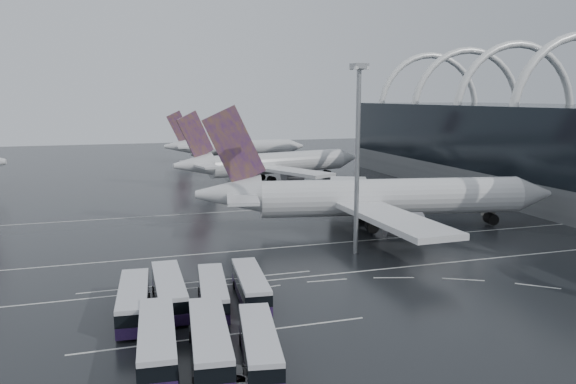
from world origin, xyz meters
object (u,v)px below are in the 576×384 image
object	(u,v)px
airliner_main	(374,198)
gse_cart_belly_e	(397,206)
bus_row_near_b	(169,290)
gse_cart_belly_a	(417,220)
gse_cart_belly_d	(488,212)
bus_row_near_a	(134,301)
van_curve_a	(239,379)
airliner_gate_b	(269,164)
bus_row_far_a	(157,342)
bus_row_near_d	(251,285)
bus_row_far_c	(259,345)
bus_row_near_c	(213,292)
airliner_gate_c	(233,148)
bus_row_far_b	(210,342)
floodlight_mast	(358,136)

from	to	relation	value
airliner_main	gse_cart_belly_e	bearing A→B (deg)	60.14
bus_row_near_b	gse_cart_belly_e	bearing A→B (deg)	-49.31
gse_cart_belly_a	gse_cart_belly_d	size ratio (longest dim) A/B	1.01
bus_row_near_a	bus_row_near_b	size ratio (longest dim) A/B	0.99
gse_cart_belly_d	gse_cart_belly_a	bearing A→B (deg)	-173.00
van_curve_a	gse_cart_belly_e	distance (m)	74.32
airliner_gate_b	gse_cart_belly_e	xyz separation A→B (m)	(14.74, -41.45, -4.09)
bus_row_far_a	gse_cart_belly_d	bearing A→B (deg)	-52.77
bus_row_far_a	van_curve_a	xyz separation A→B (m)	(5.51, -6.57, -0.89)
airliner_main	van_curve_a	world-z (taller)	airliner_main
bus_row_near_d	van_curve_a	bearing A→B (deg)	169.13
bus_row_near_d	gse_cart_belly_d	xyz separation A→B (m)	(52.87, 29.93, -1.05)
van_curve_a	bus_row_far_c	bearing A→B (deg)	-27.90
bus_row_near_a	bus_row_near_c	xyz separation A→B (m)	(8.08, 0.37, -0.09)
gse_cart_belly_d	airliner_gate_c	bearing A→B (deg)	104.51
gse_cart_belly_e	gse_cart_belly_a	bearing A→B (deg)	-102.88
airliner_main	bus_row_far_c	distance (m)	51.45
bus_row_far_b	bus_row_near_c	bearing A→B (deg)	-5.10
bus_row_near_a	bus_row_near_b	xyz separation A→B (m)	(3.69, 1.94, 0.03)
gse_cart_belly_a	gse_cart_belly_d	xyz separation A→B (m)	(16.24, 1.99, -0.00)
van_curve_a	gse_cart_belly_a	bearing A→B (deg)	-34.98
bus_row_far_a	bus_row_far_c	xyz separation A→B (m)	(8.07, -2.93, -0.14)
gse_cart_belly_d	bus_row_near_a	bearing A→B (deg)	-154.52
bus_row_near_d	floodlight_mast	distance (m)	27.45
bus_row_near_b	gse_cart_belly_a	size ratio (longest dim) A/B	5.73
bus_row_near_c	bus_row_near_d	size ratio (longest dim) A/B	0.98
airliner_main	gse_cart_belly_e	size ratio (longest dim) A/B	28.41
bus_row_near_c	bus_row_far_b	size ratio (longest dim) A/B	0.90
airliner_main	bus_row_near_c	xyz separation A→B (m)	(-31.86, -27.46, -3.56)
bus_row_near_b	gse_cart_belly_a	distance (m)	52.84
bus_row_near_b	bus_row_near_c	distance (m)	4.67
bus_row_near_c	bus_row_far_c	size ratio (longest dim) A/B	0.98
airliner_gate_c	bus_row_near_a	xyz separation A→B (m)	(-38.39, -134.83, -2.64)
airliner_gate_c	bus_row_near_c	size ratio (longest dim) A/B	3.99
airliner_gate_c	gse_cart_belly_d	size ratio (longest dim) A/B	21.74
van_curve_a	gse_cart_belly_d	xyz separation A→B (m)	(58.21, 48.29, -0.28)
gse_cart_belly_a	airliner_main	bearing A→B (deg)	-172.04
bus_row_far_a	airliner_gate_b	bearing A→B (deg)	-16.75
gse_cart_belly_d	floodlight_mast	bearing A→B (deg)	-154.60
floodlight_mast	airliner_gate_b	bearing A→B (deg)	84.77
bus_row_near_b	van_curve_a	distance (m)	19.44
airliner_gate_c	airliner_gate_b	bearing A→B (deg)	-88.74
gse_cart_belly_d	gse_cart_belly_e	size ratio (longest dim) A/B	1.04
bus_row_far_a	gse_cart_belly_a	bearing A→B (deg)	-46.06
bus_row_near_d	gse_cart_belly_a	world-z (taller)	bus_row_near_d
airliner_main	airliner_gate_b	xyz separation A→B (m)	(-2.73, 55.63, -0.51)
airliner_gate_b	airliner_main	bearing A→B (deg)	-100.84
bus_row_far_c	van_curve_a	bearing A→B (deg)	154.09
bus_row_near_a	bus_row_far_a	bearing A→B (deg)	-167.60
airliner_main	gse_cart_belly_e	xyz separation A→B (m)	(12.01, 14.18, -4.60)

